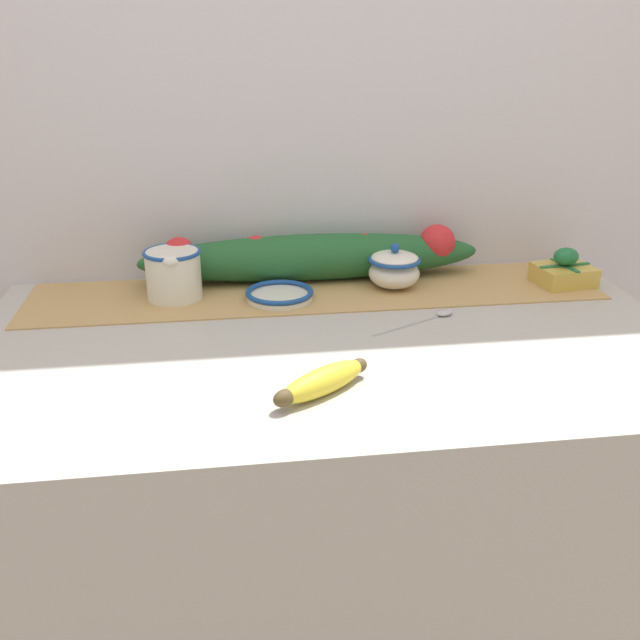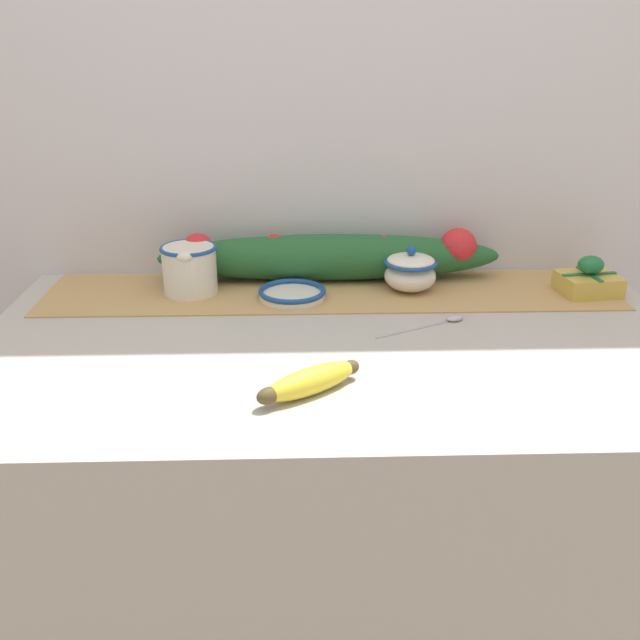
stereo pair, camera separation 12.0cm
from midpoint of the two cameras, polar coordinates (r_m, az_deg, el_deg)
The scene contains 10 objects.
countertop at distance 1.48m, azimuth 3.63°, elevation -17.05°, with size 1.27×0.75×0.86m, color #B7B2AD.
back_wall at distance 1.55m, azimuth 2.96°, elevation 16.12°, with size 2.07×0.04×2.40m, color silver.
table_runner at distance 1.47m, azimuth 3.18°, elevation 2.23°, with size 1.17×0.25×0.00m, color tan.
cream_pitcher at distance 1.46m, azimuth -8.09°, elevation 4.13°, with size 0.11×0.13×0.10m.
sugar_bowl at distance 1.48m, azimuth 9.55°, elevation 3.81°, with size 0.11×0.11×0.10m.
small_dish at distance 1.43m, azimuth 0.15°, elevation 2.11°, with size 0.14×0.14×0.02m.
banana at distance 1.05m, azimuth 2.46°, elevation -4.99°, with size 0.16×0.13×0.04m.
spoon at distance 1.35m, azimuth 12.63°, elevation -0.05°, with size 0.18×0.10×0.01m.
gift_box at distance 1.57m, azimuth 22.77°, elevation 2.89°, with size 0.12×0.11×0.08m.
poinsettia_garland at distance 1.53m, azimuth 3.16°, elevation 5.11°, with size 0.73×0.11×0.11m.
Camera 2 is at (-0.07, -1.14, 1.36)m, focal length 40.00 mm.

